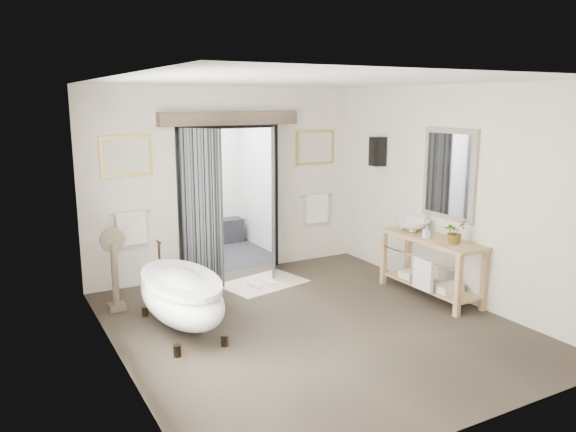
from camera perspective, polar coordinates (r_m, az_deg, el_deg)
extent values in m
plane|color=#463C2E|center=(6.97, 2.43, -11.00)|extent=(5.00, 5.00, 0.00)
cube|color=beige|center=(4.66, 18.79, -4.35)|extent=(4.50, 0.02, 2.90)
cube|color=beige|center=(5.73, -17.05, -1.30)|extent=(0.02, 5.00, 2.90)
cube|color=beige|center=(7.94, 16.55, 2.23)|extent=(0.02, 5.00, 2.90)
cube|color=beige|center=(8.29, -15.79, 2.65)|extent=(1.45, 0.02, 2.90)
cube|color=beige|center=(9.44, 2.55, 4.14)|extent=(1.45, 0.02, 2.90)
cube|color=beige|center=(8.66, -6.19, 11.04)|extent=(1.60, 0.02, 0.60)
cube|color=silver|center=(6.44, 2.65, 13.57)|extent=(4.50, 5.00, 0.02)
cube|color=white|center=(5.20, -15.06, -3.64)|extent=(0.02, 2.20, 2.70)
cube|color=gray|center=(7.95, 16.08, 4.09)|extent=(0.05, 0.95, 1.25)
cube|color=silver|center=(7.93, 15.92, 4.08)|extent=(0.01, 0.80, 1.10)
cube|color=black|center=(8.96, 9.09, 6.49)|extent=(0.20, 0.20, 0.45)
sphere|color=#FFCC8C|center=(8.96, 9.09, 6.49)|extent=(0.10, 0.10, 0.10)
cube|color=black|center=(9.96, -8.10, -4.06)|extent=(2.20, 2.00, 0.01)
cube|color=silver|center=(9.59, -8.53, 10.44)|extent=(2.20, 2.00, 0.02)
cube|color=white|center=(10.63, -10.22, 3.73)|extent=(2.20, 0.02, 2.50)
cube|color=white|center=(9.38, -14.61, 2.48)|extent=(0.02, 2.00, 2.50)
cube|color=white|center=(10.13, -2.48, 3.52)|extent=(0.02, 2.00, 2.50)
cube|color=black|center=(10.65, -9.71, -1.85)|extent=(2.00, 0.35, 0.45)
cylinder|color=silver|center=(10.44, -12.32, 5.44)|extent=(0.40, 0.03, 0.40)
cylinder|color=silver|center=(10.70, -8.20, 5.73)|extent=(0.40, 0.03, 0.40)
cube|color=black|center=(8.53, -10.94, 1.08)|extent=(0.07, 0.10, 2.30)
cube|color=black|center=(9.13, -1.36, 1.99)|extent=(0.07, 0.10, 2.30)
cube|color=black|center=(8.67, -6.15, 9.06)|extent=(1.67, 0.10, 0.07)
cube|color=black|center=(8.26, -8.87, 0.82)|extent=(0.42, 0.72, 2.30)
cube|color=black|center=(8.74, -1.46, 1.54)|extent=(0.42, 0.72, 2.30)
cube|color=brown|center=(8.58, -5.90, 9.84)|extent=(2.20, 0.20, 0.20)
cube|color=tan|center=(8.20, -16.11, 5.86)|extent=(0.72, 0.03, 0.57)
cube|color=beige|center=(8.19, -16.09, 5.85)|extent=(0.62, 0.01, 0.47)
cube|color=tan|center=(9.39, 2.77, 6.98)|extent=(0.72, 0.03, 0.57)
cube|color=beige|center=(9.37, 2.81, 6.97)|extent=(0.62, 0.01, 0.47)
cylinder|color=silver|center=(8.28, -15.74, 0.33)|extent=(0.60, 0.02, 0.02)
cube|color=beige|center=(8.30, -15.62, -1.18)|extent=(0.42, 0.08, 0.48)
cylinder|color=silver|center=(9.45, 2.85, 2.12)|extent=(0.60, 0.02, 0.02)
cube|color=beige|center=(9.47, 2.90, 0.79)|extent=(0.42, 0.08, 0.48)
cylinder|color=black|center=(6.27, -11.19, -13.28)|extent=(0.09, 0.09, 0.13)
cylinder|color=black|center=(6.43, -6.47, -12.45)|extent=(0.09, 0.09, 0.13)
cylinder|color=black|center=(7.43, -14.32, -9.36)|extent=(0.09, 0.09, 0.13)
cylinder|color=black|center=(7.57, -10.30, -8.78)|extent=(0.09, 0.09, 0.13)
ellipsoid|color=white|center=(6.79, -10.81, -8.01)|extent=(0.83, 1.85, 0.59)
cylinder|color=black|center=(7.46, -12.96, -3.41)|extent=(0.03, 0.03, 0.24)
cube|color=tan|center=(7.38, 16.91, -6.68)|extent=(0.07, 0.07, 0.85)
cube|color=tan|center=(7.71, 19.32, -6.06)|extent=(0.07, 0.07, 0.85)
cube|color=tan|center=(8.43, 9.71, -4.06)|extent=(0.07, 0.07, 0.85)
cube|color=tan|center=(8.71, 12.09, -3.63)|extent=(0.07, 0.07, 0.85)
cube|color=tan|center=(7.93, 14.44, -2.27)|extent=(0.55, 1.60, 0.05)
cube|color=tan|center=(8.12, 14.20, -6.83)|extent=(0.45, 1.50, 0.03)
cylinder|color=silver|center=(7.81, 12.90, -4.12)|extent=(0.02, 1.40, 0.02)
cube|color=beige|center=(7.76, 13.57, -5.79)|extent=(0.06, 0.34, 0.42)
cube|color=beige|center=(7.86, 15.97, -7.04)|extent=(0.35, 0.25, 0.10)
cube|color=beige|center=(8.34, 12.58, -5.78)|extent=(0.35, 0.25, 0.10)
cube|color=brown|center=(7.76, -16.98, -8.81)|extent=(0.21, 0.21, 0.08)
cylinder|color=brown|center=(7.62, -17.18, -5.70)|extent=(0.09, 0.09, 0.81)
cylinder|color=silver|center=(7.52, -17.42, -2.31)|extent=(0.29, 0.02, 0.29)
cylinder|color=brown|center=(7.51, -17.40, -2.33)|extent=(0.33, 0.01, 0.33)
cube|color=beige|center=(8.45, -2.51, -6.82)|extent=(1.35, 1.04, 0.01)
cube|color=white|center=(8.27, -3.41, -7.01)|extent=(0.14, 0.27, 0.05)
cube|color=white|center=(8.37, -1.94, -6.77)|extent=(0.14, 0.27, 0.05)
imported|color=white|center=(8.18, 12.58, -0.99)|extent=(0.48, 0.48, 0.17)
imported|color=gray|center=(7.61, 16.58, -1.54)|extent=(0.33, 0.30, 0.32)
imported|color=gray|center=(7.84, 13.90, -1.57)|extent=(0.09, 0.09, 0.17)
imported|color=gray|center=(8.31, 11.60, -0.76)|extent=(0.16, 0.16, 0.16)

